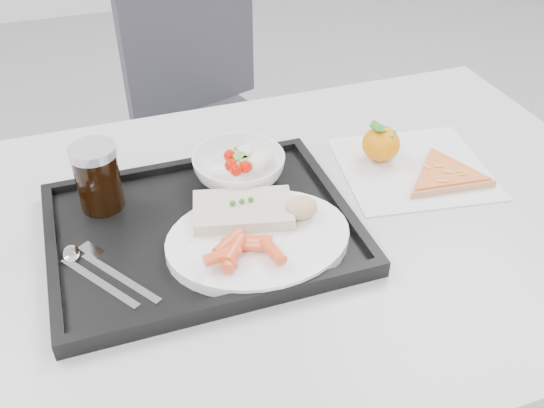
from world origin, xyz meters
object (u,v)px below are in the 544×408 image
tray (202,230)px  dinner_plate (258,240)px  cola_glass (97,176)px  pizza_slice (446,175)px  table (279,254)px  salad_bowl (239,168)px  chair (203,103)px  tangerine (381,144)px

tray → dinner_plate: (0.07, -0.07, 0.02)m
cola_glass → pizza_slice: bearing=-9.8°
table → dinner_plate: bearing=-132.7°
tray → salad_bowl: (0.09, 0.10, 0.03)m
table → chair: chair is taller
tray → dinner_plate: 0.10m
salad_bowl → pizza_slice: 0.35m
chair → pizza_slice: bearing=-73.1°
dinner_plate → pizza_slice: 0.37m
tray → pizza_slice: size_ratio=1.90×
salad_bowl → tangerine: 0.26m
pizza_slice → dinner_plate: bearing=-168.8°
chair → cola_glass: size_ratio=8.61×
chair → tangerine: bearing=-77.0°
tray → salad_bowl: bearing=48.6°
table → cola_glass: bearing=156.1°
tray → salad_bowl: salad_bowl is taller
dinner_plate → pizza_slice: size_ratio=1.14×
tangerine → salad_bowl: bearing=179.2°
chair → dinner_plate: 0.91m
tray → tangerine: (0.35, 0.10, 0.03)m
salad_bowl → cola_glass: 0.23m
cola_glass → tangerine: (0.48, -0.01, -0.04)m
cola_glass → salad_bowl: bearing=-0.6°
dinner_plate → tangerine: bearing=30.2°
dinner_plate → tangerine: tangerine is taller
tray → chair: bearing=77.3°
cola_glass → pizza_slice: size_ratio=0.46×
dinner_plate → cola_glass: cola_glass is taller
table → pizza_slice: size_ratio=5.06×
tray → pizza_slice: bearing=0.7°
salad_bowl → cola_glass: (-0.22, 0.00, 0.03)m
tray → tangerine: tangerine is taller
chair → salad_bowl: bearing=-97.6°
chair → tray: size_ratio=2.07×
salad_bowl → tangerine: tangerine is taller
tray → pizza_slice: (0.43, 0.01, 0.00)m
salad_bowl → dinner_plate: bearing=-97.0°
table → chair: (0.06, 0.82, -0.15)m
chair → tray: (-0.18, -0.81, 0.22)m
chair → cola_glass: (-0.32, -0.71, 0.28)m
table → salad_bowl: bearing=105.9°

